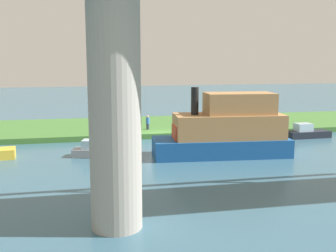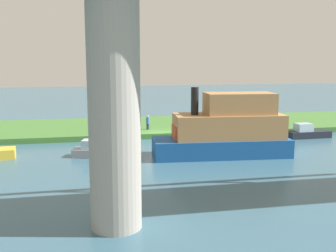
% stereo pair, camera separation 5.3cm
% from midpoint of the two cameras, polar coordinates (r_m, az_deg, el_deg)
% --- Properties ---
extents(ground_plane, '(160.00, 160.00, 0.00)m').
position_cam_midpoint_polar(ground_plane, '(38.55, -1.33, -1.78)').
color(ground_plane, '#386075').
extents(grassy_bank, '(80.00, 12.00, 0.50)m').
position_cam_midpoint_polar(grassy_bank, '(44.33, -2.76, -0.04)').
color(grassy_bank, '#427533').
rests_on(grassy_bank, ground).
extents(bridge_pylon, '(2.21, 2.21, 10.89)m').
position_cam_midpoint_polar(bridge_pylon, '(17.51, -7.41, 3.08)').
color(bridge_pylon, '#9E998E').
rests_on(bridge_pylon, ground).
extents(person_on_bank, '(0.50, 0.50, 1.39)m').
position_cam_midpoint_polar(person_on_bank, '(40.76, -2.84, 0.51)').
color(person_on_bank, '#2D334C').
rests_on(person_on_bank, grassy_bank).
extents(mooring_post, '(0.20, 0.20, 1.05)m').
position_cam_midpoint_polar(mooring_post, '(38.58, -6.28, -0.28)').
color(mooring_post, brown).
rests_on(mooring_post, grassy_bank).
extents(houseboat_blue, '(10.53, 4.24, 5.26)m').
position_cam_midpoint_polar(houseboat_blue, '(31.85, 7.89, -0.61)').
color(houseboat_blue, '#195199').
rests_on(houseboat_blue, ground).
extents(riverboat_paddlewheel, '(4.18, 1.62, 1.37)m').
position_cam_midpoint_polar(riverboat_paddlewheel, '(41.22, 18.49, -0.85)').
color(riverboat_paddlewheel, '#1E232D').
rests_on(riverboat_paddlewheel, ground).
extents(motorboat_white, '(4.08, 2.34, 1.28)m').
position_cam_midpoint_polar(motorboat_white, '(31.94, -9.77, -3.35)').
color(motorboat_white, '#99999E').
rests_on(motorboat_white, ground).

